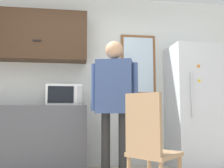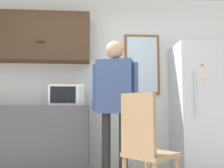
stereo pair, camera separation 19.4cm
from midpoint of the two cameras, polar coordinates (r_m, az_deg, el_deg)
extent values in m
cube|color=silver|center=(3.99, -3.54, 1.18)|extent=(6.00, 0.06, 2.70)
cube|color=#4C4C51|center=(3.82, -20.81, -11.53)|extent=(2.18, 0.56, 0.92)
cube|color=#3D2819|center=(4.06, -19.56, 10.07)|extent=(2.18, 0.33, 0.74)
cube|color=black|center=(3.78, -14.66, 9.35)|extent=(0.12, 0.01, 0.01)
cube|color=white|center=(3.66, -8.62, -2.60)|extent=(0.49, 0.36, 0.29)
cube|color=black|center=(3.47, -9.58, -2.42)|extent=(0.35, 0.01, 0.23)
cube|color=#B2B2B2|center=(3.46, -5.41, -2.47)|extent=(0.07, 0.01, 0.23)
cylinder|color=black|center=(3.19, 0.44, -14.03)|extent=(0.11, 0.11, 0.82)
cylinder|color=black|center=(3.16, 4.42, -14.12)|extent=(0.11, 0.11, 0.82)
cube|color=#384C7A|center=(3.15, 2.36, -0.56)|extent=(0.50, 0.34, 0.67)
sphere|color=tan|center=(3.23, 2.32, 7.77)|extent=(0.23, 0.23, 0.23)
cylinder|color=#384C7A|center=(3.21, -2.32, -0.74)|extent=(0.07, 0.07, 0.60)
cylinder|color=#384C7A|center=(3.12, 7.18, -0.54)|extent=(0.07, 0.07, 0.60)
cube|color=silver|center=(3.97, 20.75, -4.72)|extent=(0.74, 0.63, 1.83)
cylinder|color=silver|center=(3.59, 19.97, -2.33)|extent=(0.02, 0.02, 0.64)
cube|color=yellow|center=(3.67, 21.52, 0.83)|extent=(0.04, 0.01, 0.04)
cube|color=orange|center=(3.70, 21.36, 4.05)|extent=(0.04, 0.01, 0.04)
cube|color=#997551|center=(2.48, 11.07, -15.57)|extent=(0.57, 0.57, 0.04)
cube|color=#997551|center=(2.29, 8.34, -8.91)|extent=(0.27, 0.31, 0.55)
cube|color=brown|center=(4.08, 8.24, 4.44)|extent=(0.57, 0.04, 0.98)
cube|color=silver|center=(4.06, 8.30, 4.50)|extent=(0.49, 0.01, 0.90)
camera|label=1|loc=(0.10, -88.20, -0.18)|focal=40.00mm
camera|label=2|loc=(0.10, 91.80, 0.18)|focal=40.00mm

